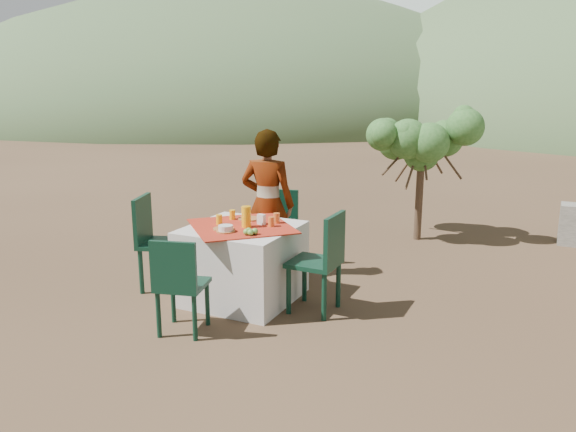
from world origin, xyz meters
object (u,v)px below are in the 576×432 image
object	(u,v)px
person	(268,204)
shrub_tree	(426,148)
juice_pitcher	(246,217)
chair_far	(278,226)
chair_near	(179,282)
chair_left	(155,238)
table	(242,263)
chair_right	(322,258)

from	to	relation	value
person	shrub_tree	size ratio (longest dim) A/B	1.03
person	juice_pitcher	distance (m)	0.76
chair_far	shrub_tree	world-z (taller)	shrub_tree
chair_near	person	bearing A→B (deg)	-103.66
chair_left	chair_near	bearing A→B (deg)	-151.93
chair_near	person	xyz separation A→B (m)	(-0.02, 1.68, 0.35)
chair_far	shrub_tree	size ratio (longest dim) A/B	0.57
table	chair_near	distance (m)	0.97
shrub_tree	chair_far	bearing A→B (deg)	-121.93
chair_near	chair_right	size ratio (longest dim) A/B	0.90
person	juice_pitcher	size ratio (longest dim) A/B	8.05
chair_left	chair_right	distance (m)	1.84
table	chair_left	bearing A→B (deg)	-173.17
chair_near	juice_pitcher	distance (m)	1.02
chair_right	chair_near	bearing A→B (deg)	-42.10
chair_far	chair_left	bearing A→B (deg)	-139.47
table	juice_pitcher	xyz separation A→B (m)	(0.07, -0.03, 0.49)
chair_right	chair_far	bearing A→B (deg)	-135.69
chair_far	person	xyz separation A→B (m)	(0.03, -0.31, 0.32)
table	chair_right	xyz separation A→B (m)	(0.85, 0.02, 0.16)
table	chair_near	size ratio (longest dim) A/B	1.50
chair_far	chair_near	world-z (taller)	chair_far
shrub_tree	person	bearing A→B (deg)	-117.87
chair_near	shrub_tree	size ratio (longest dim) A/B	0.54
chair_left	chair_right	bearing A→B (deg)	-104.84
chair_far	juice_pitcher	xyz separation A→B (m)	(0.18, -1.06, 0.35)
chair_near	shrub_tree	xyz separation A→B (m)	(1.21, 4.01, 0.79)
chair_left	person	bearing A→B (deg)	-66.38
person	chair_near	bearing A→B (deg)	82.30
chair_far	juice_pitcher	size ratio (longest dim) A/B	4.48
chair_left	person	distance (m)	1.26
chair_left	chair_right	size ratio (longest dim) A/B	1.03
chair_left	chair_right	xyz separation A→B (m)	(1.83, 0.14, -0.01)
table	juice_pitcher	world-z (taller)	juice_pitcher
chair_right	juice_pitcher	distance (m)	0.85
person	chair_left	bearing A→B (deg)	34.60
chair_far	chair_right	size ratio (longest dim) A/B	0.96
juice_pitcher	chair_left	bearing A→B (deg)	-175.11
chair_near	chair_right	distance (m)	1.35
juice_pitcher	shrub_tree	bearing A→B (deg)	70.66
shrub_tree	juice_pitcher	distance (m)	3.28
chair_far	person	distance (m)	0.44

